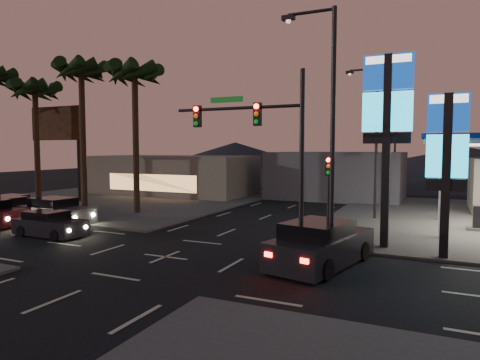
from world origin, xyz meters
The scene contains 23 objects.
ground centered at (0.00, 0.00, 0.00)m, with size 140.00×140.00×0.00m, color black.
corner_lot_nw centered at (-16.00, 16.00, 0.06)m, with size 24.00×24.00×0.12m, color #47443F.
pylon_sign_tall centered at (8.50, 5.50, 6.39)m, with size 2.20×0.35×9.00m.
pylon_sign_short centered at (11.00, 4.50, 4.66)m, with size 1.60×0.35×7.00m.
traffic_signal_mast centered at (3.76, 1.99, 5.23)m, with size 6.10×0.39×8.00m.
pedestal_signal centered at (5.50, 6.98, 2.92)m, with size 0.32×0.39×4.30m.
streetlight_near centered at (6.79, 1.00, 5.72)m, with size 2.14×0.25×10.00m.
streetlight_mid centered at (6.79, 14.00, 5.72)m, with size 2.14×0.25×10.00m.
streetlight_far centered at (6.79, 28.00, 5.72)m, with size 2.14×0.25×10.00m.
palm_a centered at (-9.00, 9.50, 9.43)m, with size 4.41×4.41×10.86m.
palm_b centered at (-14.00, 9.50, 9.97)m, with size 4.41×4.41×11.46m.
palm_c centered at (-19.00, 9.50, 8.88)m, with size 4.41×4.41×10.26m.
billboard centered at (-20.50, 13.00, 6.33)m, with size 6.00×0.30×8.50m.
building_far_west centered at (-14.00, 22.00, 2.00)m, with size 16.00×8.00×4.00m, color #726B5B.
building_far_mid centered at (2.00, 26.00, 2.20)m, with size 12.00×9.00×4.40m, color #4C4C51.
hill_left centered at (-25.00, 60.00, 3.00)m, with size 40.00×40.00×6.00m, color black.
hill_right centered at (15.00, 60.00, 2.50)m, with size 50.00×50.00×5.00m, color black.
hill_center centered at (0.00, 60.00, 2.00)m, with size 60.00×60.00×4.00m, color black.
car_lane_a_front centered at (-8.30, 1.18, 0.63)m, with size 4.20×1.86×1.35m.
car_lane_b_front centered at (-10.92, 3.99, 0.76)m, with size 5.18×2.47×1.65m.
car_lane_b_mid centered at (-15.61, 4.40, 0.67)m, with size 4.53×2.06×1.45m.
car_lane_b_rear centered at (-17.53, 6.11, 0.62)m, with size 4.12×1.79×1.33m.
suv_station centered at (6.48, 1.45, 0.85)m, with size 3.46×5.83×1.83m.
Camera 1 is at (10.60, -15.29, 4.69)m, focal length 32.00 mm.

